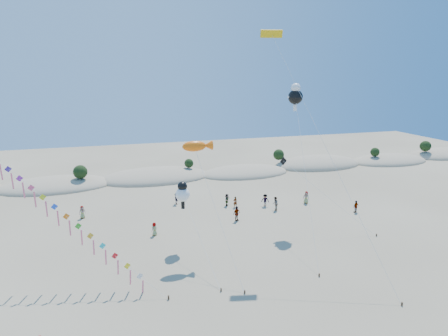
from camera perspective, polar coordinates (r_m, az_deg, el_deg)
dune_ridge at (r=66.30m, az=-9.48°, el=-1.40°), size 145.30×11.49×5.57m
fish_kite at (r=36.95m, az=-4.04°, el=3.32°), size 3.25×10.23×11.28m
cartoon_kite_low at (r=38.72m, az=-6.33°, el=-3.79°), size 2.15×10.44×6.99m
cartoon_kite_high at (r=46.03m, az=10.84°, el=10.82°), size 5.27×15.39×16.61m
parafoil_kite at (r=39.46m, az=7.61°, el=18.92°), size 6.20×16.12×21.93m
dark_kite at (r=43.60m, az=12.58°, el=-1.84°), size 9.55×5.97×8.48m
beachgoers at (r=49.83m, az=1.99°, el=-5.57°), size 35.18×10.69×1.87m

